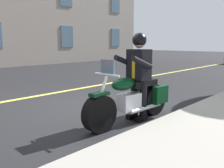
{
  "coord_description": "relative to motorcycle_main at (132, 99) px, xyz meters",
  "views": [
    {
      "loc": [
        3.89,
        4.36,
        1.55
      ],
      "look_at": [
        0.45,
        1.16,
        0.75
      ],
      "focal_mm": 39.2,
      "sensor_mm": 36.0,
      "label": 1
    }
  ],
  "objects": [
    {
      "name": "ground_plane",
      "position": [
        -0.2,
        -1.47,
        -0.45
      ],
      "size": [
        80.0,
        80.0,
        0.0
      ],
      "primitive_type": "plane",
      "color": "black"
    },
    {
      "name": "lane_center_stripe",
      "position": [
        -0.2,
        -3.47,
        -0.45
      ],
      "size": [
        60.0,
        0.16,
        0.01
      ],
      "primitive_type": "cube",
      "color": "#E5DB4C",
      "rests_on": "ground_plane"
    },
    {
      "name": "motorcycle_main",
      "position": [
        0.0,
        0.0,
        0.0
      ],
      "size": [
        2.22,
        0.66,
        1.26
      ],
      "color": "black",
      "rests_on": "ground_plane"
    },
    {
      "name": "rider_main",
      "position": [
        -0.19,
        0.01,
        0.58
      ],
      "size": [
        0.64,
        0.57,
        1.74
      ],
      "color": "black",
      "rests_on": "ground_plane"
    }
  ]
}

